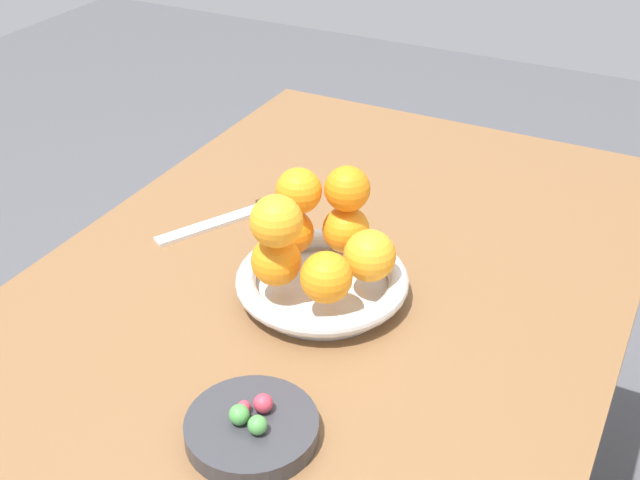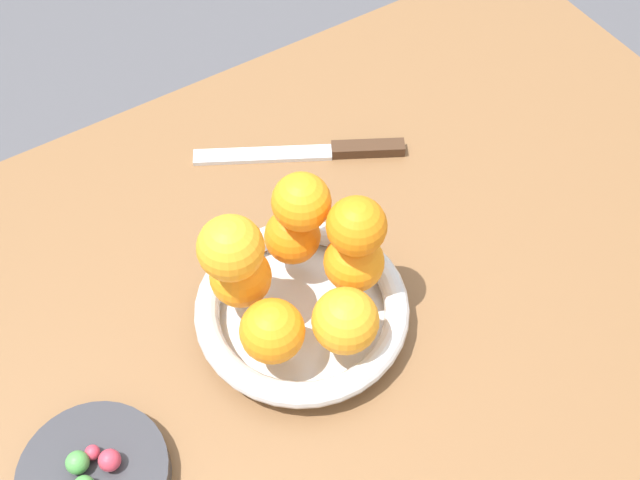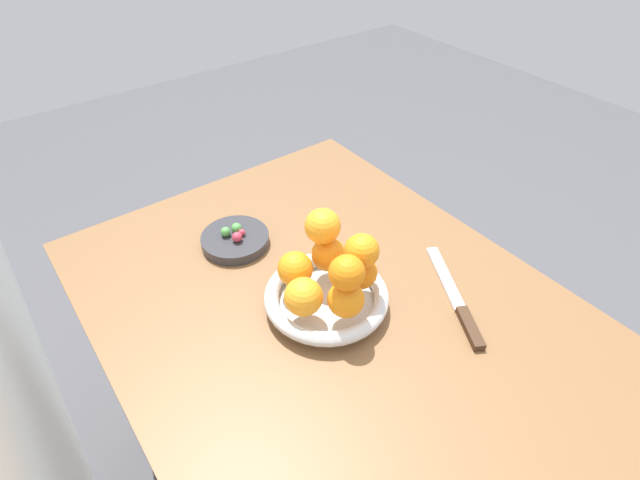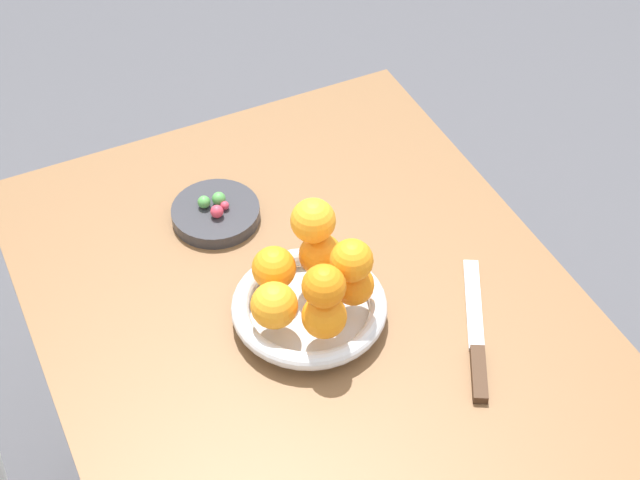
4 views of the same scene
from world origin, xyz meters
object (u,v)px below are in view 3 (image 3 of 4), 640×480
at_px(candy_ball_3, 226,232).
at_px(fruit_bowl, 326,298).
at_px(knife, 458,303).
at_px(orange_2, 328,254).
at_px(orange_3, 295,269).
at_px(orange_7, 323,226).
at_px(candy_dish, 235,240).
at_px(orange_1, 361,273).
at_px(orange_5, 345,271).
at_px(candy_ball_2, 237,237).
at_px(orange_4, 303,297).
at_px(orange_0, 347,300).
at_px(candy_ball_0, 242,232).
at_px(orange_6, 362,251).
at_px(candy_ball_1, 237,228).
at_px(dining_table, 349,355).

bearing_deg(candy_ball_3, fruit_bowl, -167.19).
relative_size(fruit_bowl, knife, 0.94).
distance_m(fruit_bowl, orange_2, 0.08).
relative_size(orange_3, orange_7, 0.99).
distance_m(fruit_bowl, candy_dish, 0.26).
bearing_deg(orange_1, orange_5, 116.63).
height_order(candy_ball_3, knife, candy_ball_3).
distance_m(orange_1, candy_ball_2, 0.28).
relative_size(orange_1, candy_ball_2, 2.84).
bearing_deg(fruit_bowl, orange_4, 103.43).
bearing_deg(orange_5, orange_0, -174.43).
bearing_deg(orange_4, fruit_bowl, -76.57).
bearing_deg(orange_2, candy_ball_2, 25.49).
bearing_deg(orange_4, candy_ball_0, -5.84).
xyz_separation_m(candy_ball_2, candy_ball_3, (0.03, 0.01, -0.00)).
relative_size(orange_6, candy_ball_1, 2.74).
bearing_deg(fruit_bowl, candy_dish, 10.27).
bearing_deg(fruit_bowl, orange_7, -30.62).
bearing_deg(orange_1, orange_6, 133.34).
xyz_separation_m(orange_2, orange_7, (0.01, 0.01, 0.06)).
bearing_deg(orange_5, candy_ball_2, 8.58).
bearing_deg(dining_table, orange_2, -15.83).
height_order(orange_2, candy_ball_2, orange_2).
distance_m(orange_2, candy_ball_3, 0.24).
xyz_separation_m(orange_2, orange_4, (-0.06, 0.10, 0.00)).
bearing_deg(dining_table, orange_4, 56.65).
bearing_deg(orange_0, orange_2, -22.39).
bearing_deg(knife, orange_4, 63.50).
height_order(dining_table, fruit_bowl, fruit_bowl).
xyz_separation_m(dining_table, orange_4, (0.05, 0.07, 0.16)).
distance_m(orange_2, knife, 0.25).
relative_size(orange_5, knife, 0.25).
height_order(orange_5, candy_ball_1, orange_5).
height_order(orange_3, orange_6, orange_6).
distance_m(orange_6, candy_ball_1, 0.32).
height_order(candy_ball_2, knife, candy_ball_2).
bearing_deg(orange_7, orange_6, -169.14).
relative_size(orange_7, candy_ball_3, 3.14).
bearing_deg(orange_3, orange_6, -135.58).
distance_m(fruit_bowl, candy_ball_1, 0.26).
bearing_deg(orange_7, orange_1, -162.81).
bearing_deg(orange_4, knife, -116.50).
bearing_deg(orange_3, orange_0, -167.04).
bearing_deg(orange_3, candy_ball_2, 5.70).
height_order(orange_5, candy_ball_2, orange_5).
bearing_deg(orange_1, orange_2, 13.74).
distance_m(orange_2, orange_4, 0.12).
distance_m(orange_0, orange_6, 0.09).
relative_size(orange_4, candy_ball_0, 4.61).
bearing_deg(orange_1, orange_4, 85.23).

